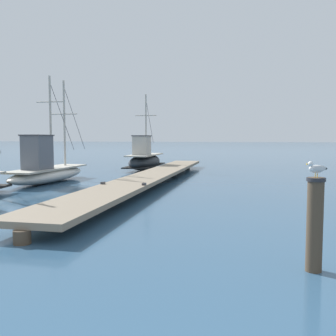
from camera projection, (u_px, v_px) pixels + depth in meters
name	position (u px, v px, depth m)	size (l,w,h in m)	color
floating_dock	(152.00, 176.00, 18.15)	(3.55, 21.64, 0.53)	gray
fishing_boat_0	(145.00, 160.00, 25.73)	(2.18, 5.59, 5.14)	black
fishing_boat_1	(47.00, 169.00, 18.35)	(1.99, 7.11, 5.20)	silver
mooring_piling	(315.00, 223.00, 6.12)	(0.30, 0.30, 1.54)	#4C3D2D
perched_seagull	(317.00, 168.00, 6.05)	(0.34, 0.27, 0.27)	gold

